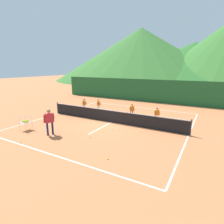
# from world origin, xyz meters

# --- Properties ---
(ground_plane) EXTENTS (120.00, 120.00, 0.00)m
(ground_plane) POSITION_xyz_m (0.00, 0.00, 0.00)
(ground_plane) COLOR #C67042
(line_baseline_near) EXTENTS (11.17, 0.08, 0.01)m
(line_baseline_near) POSITION_xyz_m (0.00, -6.06, 0.00)
(line_baseline_near) COLOR white
(line_baseline_near) RESTS_ON ground
(line_baseline_far) EXTENTS (11.17, 0.08, 0.01)m
(line_baseline_far) POSITION_xyz_m (0.00, 5.99, 0.00)
(line_baseline_far) COLOR white
(line_baseline_far) RESTS_ON ground
(line_sideline_west) EXTENTS (0.08, 12.05, 0.01)m
(line_sideline_west) POSITION_xyz_m (-5.58, 0.00, 0.00)
(line_sideline_west) COLOR white
(line_sideline_west) RESTS_ON ground
(line_sideline_east) EXTENTS (0.08, 12.05, 0.01)m
(line_sideline_east) POSITION_xyz_m (5.58, 0.00, 0.00)
(line_sideline_east) COLOR white
(line_sideline_east) RESTS_ON ground
(line_service_center) EXTENTS (0.08, 5.96, 0.01)m
(line_service_center) POSITION_xyz_m (0.00, 0.00, 0.00)
(line_service_center) COLOR white
(line_service_center) RESTS_ON ground
(tennis_net) EXTENTS (11.41, 0.08, 1.05)m
(tennis_net) POSITION_xyz_m (0.00, 0.00, 0.50)
(tennis_net) COLOR #333338
(tennis_net) RESTS_ON ground
(instructor) EXTENTS (0.51, 0.83, 1.66)m
(instructor) POSITION_xyz_m (-2.07, -4.17, 0.99)
(instructor) COLOR #191E4C
(instructor) RESTS_ON ground
(student_0) EXTENTS (0.55, 0.53, 1.27)m
(student_0) POSITION_xyz_m (-3.93, 1.73, 0.76)
(student_0) COLOR silver
(student_0) RESTS_ON ground
(student_1) EXTENTS (0.49, 0.54, 1.20)m
(student_1) POSITION_xyz_m (-2.82, 2.48, 0.72)
(student_1) COLOR silver
(student_1) RESTS_ON ground
(student_2) EXTENTS (0.41, 0.67, 1.19)m
(student_2) POSITION_xyz_m (0.83, 2.03, 0.72)
(student_2) COLOR black
(student_2) RESTS_ON ground
(student_3) EXTENTS (0.38, 0.47, 1.19)m
(student_3) POSITION_xyz_m (3.05, 1.65, 0.71)
(student_3) COLOR silver
(student_3) RESTS_ON ground
(ball_cart) EXTENTS (0.58, 0.58, 0.90)m
(ball_cart) POSITION_xyz_m (-4.22, -4.33, 0.60)
(ball_cart) COLOR #B7B7BC
(ball_cart) RESTS_ON ground
(tennis_ball_0) EXTENTS (0.07, 0.07, 0.07)m
(tennis_ball_0) POSITION_xyz_m (0.92, -1.47, 0.03)
(tennis_ball_0) COLOR yellow
(tennis_ball_0) RESTS_ON ground
(tennis_ball_1) EXTENTS (0.07, 0.07, 0.07)m
(tennis_ball_1) POSITION_xyz_m (-2.60, -5.90, 0.03)
(tennis_ball_1) COLOR yellow
(tennis_ball_1) RESTS_ON ground
(tennis_ball_2) EXTENTS (0.07, 0.07, 0.07)m
(tennis_ball_2) POSITION_xyz_m (0.44, -3.39, 0.03)
(tennis_ball_2) COLOR yellow
(tennis_ball_2) RESTS_ON ground
(tennis_ball_4) EXTENTS (0.07, 0.07, 0.07)m
(tennis_ball_4) POSITION_xyz_m (2.71, -5.13, 0.03)
(tennis_ball_4) COLOR yellow
(tennis_ball_4) RESTS_ON ground
(tennis_ball_5) EXTENTS (0.07, 0.07, 0.07)m
(tennis_ball_5) POSITION_xyz_m (2.79, -1.02, 0.03)
(tennis_ball_5) COLOR yellow
(tennis_ball_5) RESTS_ON ground
(windscreen_fence) EXTENTS (24.57, 0.08, 2.71)m
(windscreen_fence) POSITION_xyz_m (0.00, 9.52, 1.36)
(windscreen_fence) COLOR #1E5B2D
(windscreen_fence) RESTS_ON ground
(hill_0) EXTENTS (54.88, 54.88, 16.28)m
(hill_0) POSITION_xyz_m (-15.77, 47.62, 8.14)
(hill_0) COLOR #38702D
(hill_0) RESTS_ON ground
(hill_1) EXTENTS (54.18, 54.18, 11.39)m
(hill_1) POSITION_xyz_m (0.10, 51.54, 5.69)
(hill_1) COLOR #2D6628
(hill_1) RESTS_ON ground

